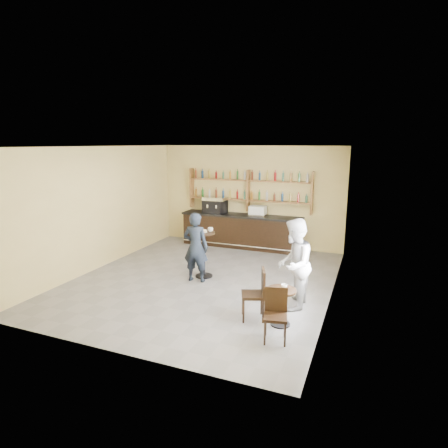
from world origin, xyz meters
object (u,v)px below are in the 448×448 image
at_px(man_main, 196,247).
at_px(chair_south, 275,316).
at_px(espresso_machine, 215,205).
at_px(pastry_case, 258,211).
at_px(pedestal_table, 204,254).
at_px(cafe_table, 281,307).
at_px(bar_counter, 241,231).
at_px(chair_west, 253,294).
at_px(patron_second, 294,264).

distance_m(man_main, chair_south, 3.24).
height_order(espresso_machine, pastry_case, espresso_machine).
relative_size(pastry_case, pedestal_table, 0.45).
height_order(pedestal_table, chair_south, pedestal_table).
xyz_separation_m(pastry_case, cafe_table, (1.89, -4.75, -0.86)).
bearing_deg(cafe_table, espresso_machine, 125.11).
height_order(bar_counter, chair_west, bar_counter).
height_order(bar_counter, pastry_case, pastry_case).
height_order(man_main, patron_second, patron_second).
distance_m(pedestal_table, chair_south, 3.41).
distance_m(bar_counter, man_main, 3.31).
relative_size(man_main, patron_second, 0.92).
bearing_deg(pastry_case, chair_south, -71.35).
distance_m(pastry_case, patron_second, 4.38).
xyz_separation_m(espresso_machine, cafe_table, (3.34, -4.75, -0.96)).
bearing_deg(man_main, cafe_table, 143.30).
xyz_separation_m(pastry_case, patron_second, (1.93, -3.92, -0.29)).
bearing_deg(chair_west, patron_second, 121.28).
distance_m(espresso_machine, pedestal_table, 3.20).
relative_size(espresso_machine, chair_south, 0.80).
xyz_separation_m(pastry_case, man_main, (-0.55, -3.30, -0.36)).
bearing_deg(espresso_machine, man_main, -64.90).
bearing_deg(bar_counter, chair_west, -68.22).
xyz_separation_m(bar_counter, pastry_case, (0.54, 0.00, 0.68)).
height_order(pastry_case, patron_second, patron_second).
distance_m(man_main, chair_west, 2.37).
bearing_deg(patron_second, cafe_table, -3.95).
bearing_deg(pastry_case, chair_west, -75.38).
bearing_deg(pastry_case, man_main, -100.63).
distance_m(espresso_machine, chair_south, 6.39).
relative_size(pedestal_table, chair_south, 1.28).
relative_size(pastry_case, chair_west, 0.53).
bearing_deg(cafe_table, man_main, 149.11).
relative_size(cafe_table, chair_west, 0.70).
relative_size(bar_counter, man_main, 2.30).
bearing_deg(pedestal_table, chair_south, -44.61).
height_order(bar_counter, espresso_machine, espresso_machine).
bearing_deg(bar_counter, espresso_machine, 180.00).
distance_m(bar_counter, chair_south, 5.90).
height_order(espresso_machine, chair_west, espresso_machine).
xyz_separation_m(bar_counter, chair_west, (1.88, -4.70, -0.03)).
xyz_separation_m(man_main, cafe_table, (2.43, -1.45, -0.50)).
bearing_deg(patron_second, espresso_machine, -139.70).
distance_m(bar_counter, espresso_machine, 1.20).
relative_size(espresso_machine, pedestal_table, 0.63).
distance_m(chair_west, chair_south, 0.89).
bearing_deg(chair_south, pedestal_table, 122.37).
bearing_deg(chair_west, man_main, -147.80).
xyz_separation_m(chair_west, chair_south, (0.60, -0.65, -0.04)).
bearing_deg(pedestal_table, espresso_machine, 108.05).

